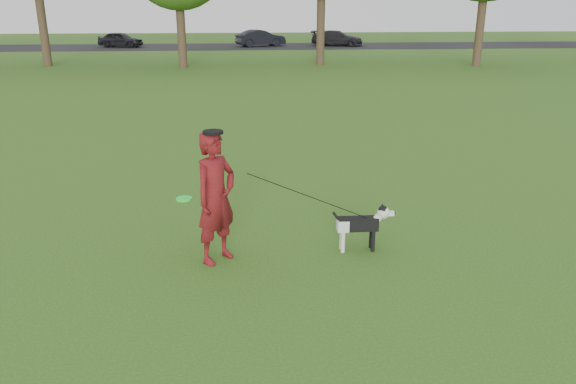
{
  "coord_description": "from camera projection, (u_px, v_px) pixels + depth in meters",
  "views": [
    {
      "loc": [
        -0.53,
        -7.48,
        3.73
      ],
      "look_at": [
        0.08,
        0.54,
        0.95
      ],
      "focal_mm": 35.0,
      "sensor_mm": 36.0,
      "label": 1
    }
  ],
  "objects": [
    {
      "name": "dog",
      "position": [
        363.0,
        223.0,
        8.64
      ],
      "size": [
        0.99,
        0.2,
        0.75
      ],
      "color": "black",
      "rests_on": "ground"
    },
    {
      "name": "car_mid",
      "position": [
        261.0,
        38.0,
        45.84
      ],
      "size": [
        4.23,
        2.6,
        1.32
      ],
      "primitive_type": "imported",
      "rotation": [
        0.0,
        0.0,
        1.9
      ],
      "color": "black",
      "rests_on": "road"
    },
    {
      "name": "car_right",
      "position": [
        337.0,
        38.0,
        46.31
      ],
      "size": [
        4.54,
        2.82,
        1.23
      ],
      "primitive_type": "imported",
      "rotation": [
        0.0,
        0.0,
        1.29
      ],
      "color": "black",
      "rests_on": "road"
    },
    {
      "name": "man_held_items",
      "position": [
        311.0,
        197.0,
        8.31
      ],
      "size": [
        2.92,
        0.44,
        1.48
      ],
      "color": "#20FF36",
      "rests_on": "ground"
    },
    {
      "name": "road",
      "position": [
        250.0,
        46.0,
        46.0
      ],
      "size": [
        120.0,
        7.0,
        0.02
      ],
      "primitive_type": "cube",
      "color": "black",
      "rests_on": "ground"
    },
    {
      "name": "car_left",
      "position": [
        121.0,
        39.0,
        45.05
      ],
      "size": [
        3.75,
        2.21,
        1.2
      ],
      "primitive_type": "imported",
      "rotation": [
        0.0,
        0.0,
        1.33
      ],
      "color": "black",
      "rests_on": "road"
    },
    {
      "name": "man",
      "position": [
        216.0,
        198.0,
        8.14
      ],
      "size": [
        0.84,
        0.85,
        1.98
      ],
      "primitive_type": "imported",
      "rotation": [
        0.0,
        0.0,
        0.81
      ],
      "color": "#500B15",
      "rests_on": "ground"
    },
    {
      "name": "ground",
      "position": [
        285.0,
        264.0,
        8.3
      ],
      "size": [
        120.0,
        120.0,
        0.0
      ],
      "primitive_type": "plane",
      "color": "#285116",
      "rests_on": "ground"
    }
  ]
}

